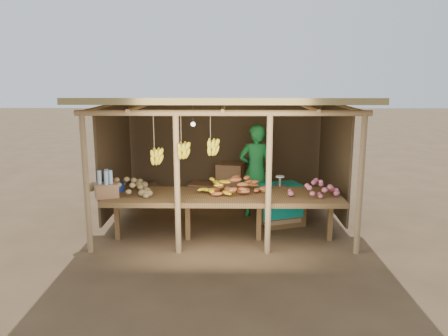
{
  "coord_description": "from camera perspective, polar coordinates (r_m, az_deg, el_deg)",
  "views": [
    {
      "loc": [
        0.09,
        -7.97,
        2.74
      ],
      "look_at": [
        0.0,
        0.0,
        1.05
      ],
      "focal_mm": 35.0,
      "sensor_mm": 36.0,
      "label": 1
    }
  ],
  "objects": [
    {
      "name": "potato_heap",
      "position": [
        7.55,
        -13.69,
        -1.81
      ],
      "size": [
        1.2,
        0.81,
        0.37
      ],
      "primitive_type": null,
      "rotation": [
        0.0,
        0.0,
        -0.12
      ],
      "color": "olive",
      "rests_on": "counter"
    },
    {
      "name": "burlap_sacks",
      "position": [
        9.52,
        -10.53,
        -3.23
      ],
      "size": [
        0.9,
        0.47,
        0.64
      ],
      "color": "#4C3A23",
      "rests_on": "ground"
    },
    {
      "name": "vendor",
      "position": [
        8.59,
        4.16,
        -0.34
      ],
      "size": [
        0.72,
        0.52,
        1.83
      ],
      "primitive_type": "imported",
      "rotation": [
        0.0,
        0.0,
        3.28
      ],
      "color": "#18702F",
      "rests_on": "ground"
    },
    {
      "name": "counter",
      "position": [
        7.3,
        -0.09,
        -3.94
      ],
      "size": [
        3.9,
        1.05,
        0.8
      ],
      "color": "brown",
      "rests_on": "ground"
    },
    {
      "name": "ground",
      "position": [
        8.43,
        0.0,
        -7.0
      ],
      "size": [
        60.0,
        60.0,
        0.0
      ],
      "primitive_type": "plane",
      "color": "brown",
      "rests_on": "ground"
    },
    {
      "name": "stall_structure",
      "position": [
        8.08,
        -0.34,
        6.16
      ],
      "size": [
        4.7,
        3.5,
        2.43
      ],
      "color": "#A48155",
      "rests_on": "ground"
    },
    {
      "name": "bottle_box",
      "position": [
        7.34,
        -15.12,
        -2.37
      ],
      "size": [
        0.44,
        0.4,
        0.45
      ],
      "color": "#906440",
      "rests_on": "counter"
    },
    {
      "name": "tarp_crate",
      "position": [
        8.27,
        7.52,
        -4.62
      ],
      "size": [
        0.99,
        0.92,
        0.96
      ],
      "color": "brown",
      "rests_on": "ground"
    },
    {
      "name": "banana_pile",
      "position": [
        7.29,
        -1.21,
        -2.06
      ],
      "size": [
        0.66,
        0.52,
        0.35
      ],
      "primitive_type": null,
      "rotation": [
        0.0,
        0.0,
        -0.33
      ],
      "color": "yellow",
      "rests_on": "counter"
    },
    {
      "name": "onion_heap",
      "position": [
        7.32,
        11.82,
        -2.19
      ],
      "size": [
        1.04,
        0.82,
        0.36
      ],
      "primitive_type": null,
      "rotation": [
        0.0,
        0.0,
        -0.34
      ],
      "color": "#BF5D6F",
      "rests_on": "counter"
    },
    {
      "name": "tomato_basin",
      "position": [
        7.73,
        -14.31,
        -2.31
      ],
      "size": [
        0.38,
        0.38,
        0.2
      ],
      "rotation": [
        0.0,
        0.0,
        0.3
      ],
      "color": "navy",
      "rests_on": "counter"
    },
    {
      "name": "sweet_potato_heap",
      "position": [
        7.33,
        2.12,
        -1.95
      ],
      "size": [
        0.95,
        0.64,
        0.35
      ],
      "primitive_type": null,
      "rotation": [
        0.0,
        0.0,
        0.13
      ],
      "color": "#C66432",
      "rests_on": "counter"
    },
    {
      "name": "carton_stack",
      "position": [
        9.47,
        -0.4,
        -2.43
      ],
      "size": [
        1.23,
        0.55,
        0.87
      ],
      "color": "#906440",
      "rests_on": "ground"
    }
  ]
}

